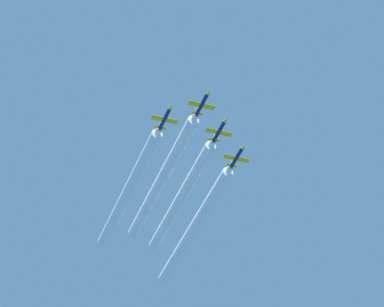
% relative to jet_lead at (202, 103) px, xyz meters
% --- Properties ---
extents(jet_lead, '(8.65, 12.59, 3.03)m').
position_rel_jet_lead_xyz_m(jet_lead, '(0.00, 0.00, 0.00)').
color(jet_lead, navy).
extents(jet_left_wingman, '(8.65, 12.59, 3.03)m').
position_rel_jet_lead_xyz_m(jet_left_wingman, '(-9.08, -9.72, -0.95)').
color(jet_left_wingman, navy).
extents(jet_right_wingman, '(8.65, 12.59, 3.03)m').
position_rel_jet_lead_xyz_m(jet_right_wingman, '(9.02, -9.42, -0.76)').
color(jet_right_wingman, navy).
extents(jet_outer_left, '(8.65, 12.59, 3.03)m').
position_rel_jet_lead_xyz_m(jet_outer_left, '(-18.54, -19.22, -2.21)').
color(jet_outer_left, navy).
extents(smoke_trail_lead, '(3.67, 70.22, 3.67)m').
position_rel_jet_lead_xyz_m(smoke_trail_lead, '(-0.00, -40.84, -0.03)').
color(smoke_trail_lead, white).
extents(smoke_trail_left_wingman, '(3.67, 64.69, 3.67)m').
position_rel_jet_lead_xyz_m(smoke_trail_left_wingman, '(-9.08, -47.80, -0.98)').
color(smoke_trail_left_wingman, white).
extents(smoke_trail_right_wingman, '(3.67, 68.87, 3.67)m').
position_rel_jet_lead_xyz_m(smoke_trail_right_wingman, '(9.02, -49.58, -0.79)').
color(smoke_trail_right_wingman, white).
extents(smoke_trail_outer_left, '(3.67, 73.66, 3.67)m').
position_rel_jet_lead_xyz_m(smoke_trail_outer_left, '(-18.54, -61.78, -2.24)').
color(smoke_trail_outer_left, white).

